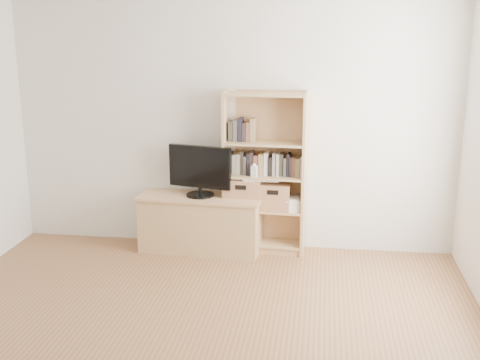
% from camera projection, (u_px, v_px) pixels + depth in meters
% --- Properties ---
extents(back_wall, '(4.50, 0.02, 2.60)m').
position_uv_depth(back_wall, '(232.00, 122.00, 6.06)').
color(back_wall, silver).
rests_on(back_wall, floor).
extents(tv_stand, '(1.23, 0.52, 0.55)m').
position_uv_depth(tv_stand, '(201.00, 224.00, 6.14)').
color(tv_stand, tan).
rests_on(tv_stand, floor).
extents(bookshelf, '(0.83, 0.32, 1.63)m').
position_uv_depth(bookshelf, '(264.00, 173.00, 6.00)').
color(bookshelf, tan).
rests_on(bookshelf, floor).
extents(television, '(0.65, 0.19, 0.52)m').
position_uv_depth(television, '(200.00, 171.00, 6.00)').
color(television, black).
rests_on(television, tv_stand).
extents(books_row_mid, '(0.84, 0.17, 0.23)m').
position_uv_depth(books_row_mid, '(265.00, 164.00, 5.99)').
color(books_row_mid, black).
rests_on(books_row_mid, bookshelf).
extents(books_row_upper, '(0.42, 0.17, 0.22)m').
position_uv_depth(books_row_upper, '(247.00, 130.00, 5.94)').
color(books_row_upper, black).
rests_on(books_row_upper, bookshelf).
extents(baby_monitor, '(0.07, 0.05, 0.11)m').
position_uv_depth(baby_monitor, '(254.00, 171.00, 5.92)').
color(baby_monitor, white).
rests_on(baby_monitor, bookshelf).
extents(basket_left, '(0.38, 0.31, 0.31)m').
position_uv_depth(basket_left, '(243.00, 192.00, 6.08)').
color(basket_left, '#966844').
rests_on(basket_left, bookshelf).
extents(basket_right, '(0.33, 0.27, 0.27)m').
position_uv_depth(basket_right, '(274.00, 196.00, 6.04)').
color(basket_right, '#966844').
rests_on(basket_right, bookshelf).
extents(laptop, '(0.36, 0.25, 0.03)m').
position_uv_depth(laptop, '(262.00, 177.00, 6.00)').
color(laptop, white).
rests_on(laptop, basket_left).
extents(magazine_stack, '(0.18, 0.24, 0.11)m').
position_uv_depth(magazine_stack, '(292.00, 204.00, 6.02)').
color(magazine_stack, beige).
rests_on(magazine_stack, bookshelf).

